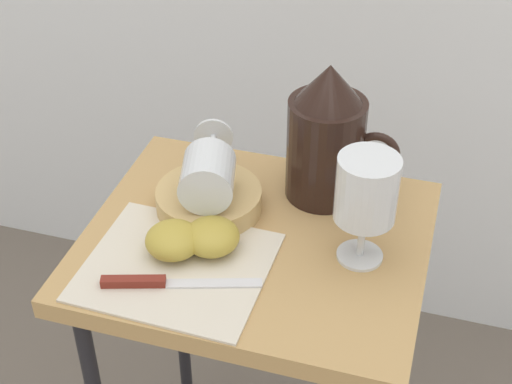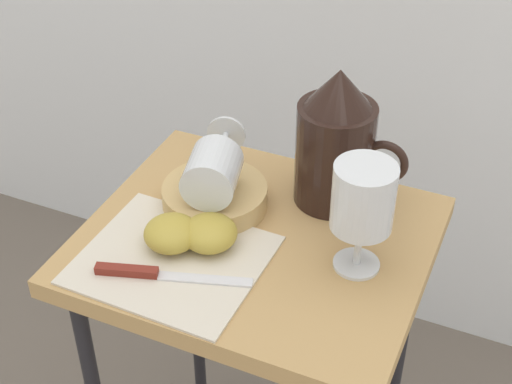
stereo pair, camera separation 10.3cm
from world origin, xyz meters
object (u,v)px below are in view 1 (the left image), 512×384
wine_glass_upright (366,194)px  knife (157,282)px  basket_tray (209,200)px  wine_glass_tipped_near (208,174)px  pitcher (326,145)px  table (256,281)px  apple_half_right (212,237)px  apple_half_left (173,240)px

wine_glass_upright → knife: (-0.24, -0.13, -0.10)m
basket_tray → wine_glass_tipped_near: (0.00, -0.01, 0.06)m
wine_glass_tipped_near → knife: size_ratio=0.78×
pitcher → wine_glass_tipped_near: bearing=-145.5°
table → wine_glass_tipped_near: 0.18m
pitcher → apple_half_right: size_ratio=2.81×
table → wine_glass_upright: (0.15, 0.00, 0.19)m
wine_glass_upright → knife: wine_glass_upright is taller
basket_tray → apple_half_right: bearing=-68.1°
basket_tray → knife: basket_tray is taller
wine_glass_tipped_near → apple_half_left: size_ratio=2.09×
wine_glass_tipped_near → apple_half_left: (-0.02, -0.10, -0.05)m
wine_glass_upright → wine_glass_tipped_near: bearing=172.9°
table → basket_tray: size_ratio=4.42×
table → apple_half_right: bearing=-137.9°
wine_glass_tipped_near → pitcher: bearing=34.5°
wine_glass_upright → pitcher: bearing=121.5°
apple_half_right → knife: (-0.05, -0.09, -0.02)m
pitcher → wine_glass_tipped_near: pitcher is taller
wine_glass_tipped_near → knife: (-0.02, -0.16, -0.06)m
apple_half_left → knife: apple_half_left is taller
pitcher → wine_glass_upright: pitcher is taller
pitcher → apple_half_right: pitcher is taller
wine_glass_upright → basket_tray: bearing=170.1°
wine_glass_upright → apple_half_right: size_ratio=2.10×
basket_tray → table: bearing=-25.9°
wine_glass_upright → knife: bearing=-151.1°
wine_glass_tipped_near → basket_tray: bearing=111.5°
apple_half_left → pitcher: bearing=49.8°
basket_tray → knife: bearing=-93.4°
apple_half_left → knife: bearing=-87.4°
apple_half_left → table: bearing=34.3°
apple_half_left → apple_half_right: size_ratio=1.00×
apple_half_right → knife: size_ratio=0.37×
wine_glass_tipped_near → apple_half_left: wine_glass_tipped_near is taller
basket_tray → apple_half_right: (0.03, -0.09, 0.01)m
wine_glass_upright → apple_half_left: 0.27m
table → pitcher: pitcher is taller
pitcher → wine_glass_upright: bearing=-58.5°
pitcher → apple_half_right: 0.22m
apple_half_right → table: bearing=42.1°
table → knife: 0.19m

